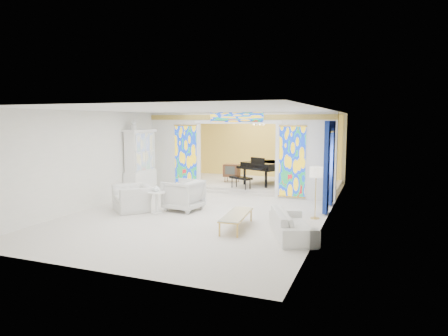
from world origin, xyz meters
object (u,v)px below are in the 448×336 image
at_px(coffee_table, 236,215).
at_px(tv_console, 232,171).
at_px(sofa, 292,224).
at_px(armchair_right, 183,195).
at_px(grand_piano, 271,166).
at_px(china_cabinet, 140,163).
at_px(armchair_left, 133,198).

distance_m(coffee_table, tv_console, 6.48).
bearing_deg(sofa, armchair_right, 44.91).
bearing_deg(grand_piano, china_cabinet, -117.88).
bearing_deg(tv_console, armchair_left, -104.16).
bearing_deg(sofa, armchair_left, 57.22).
height_order(china_cabinet, armchair_left, china_cabinet).
relative_size(china_cabinet, sofa, 1.31).
distance_m(armchair_left, coffee_table, 3.65).
relative_size(armchair_left, armchair_right, 1.15).
height_order(china_cabinet, coffee_table, china_cabinet).
distance_m(china_cabinet, grand_piano, 5.09).
bearing_deg(grand_piano, tv_console, -154.70).
xyz_separation_m(china_cabinet, tv_console, (2.39, 3.07, -0.51)).
height_order(china_cabinet, armchair_right, china_cabinet).
bearing_deg(armchair_right, sofa, 74.97).
xyz_separation_m(armchair_right, coffee_table, (2.18, -1.36, -0.12)).
xyz_separation_m(armchair_left, grand_piano, (2.89, 5.28, 0.54)).
distance_m(china_cabinet, tv_console, 3.93).
xyz_separation_m(armchair_right, grand_piano, (1.50, 4.69, 0.46)).
relative_size(china_cabinet, armchair_left, 2.32).
height_order(armchair_left, tv_console, tv_console).
bearing_deg(tv_console, armchair_right, -89.09).
bearing_deg(coffee_table, tv_console, 111.04).
relative_size(armchair_right, coffee_table, 0.59).
bearing_deg(armchair_right, armchair_left, -58.95).
bearing_deg(sofa, coffee_table, 61.14).
bearing_deg(armchair_left, china_cabinet, 158.96).
bearing_deg(armchair_left, grand_piano, 102.71).
bearing_deg(grand_piano, sofa, -46.42).
bearing_deg(coffee_table, armchair_left, 167.82).
height_order(grand_piano, tv_console, grand_piano).
relative_size(coffee_table, grand_piano, 0.61).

